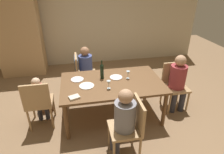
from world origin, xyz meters
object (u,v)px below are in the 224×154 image
at_px(armoire_cabinet, 19,34).
at_px(person_man_guest, 123,119).
at_px(wine_bottle_tall_green, 102,71).
at_px(chair_far_left, 80,69).
at_px(person_man_bearded, 87,67).
at_px(chair_near, 130,124).
at_px(person_woman_host, 178,79).
at_px(handbag, 45,107).
at_px(dinner_plate_guest_right, 77,79).
at_px(dining_table, 112,85).
at_px(person_child_small, 39,96).
at_px(wine_glass_near_left, 109,83).
at_px(chair_left_end, 38,101).
at_px(dinner_plate_guest_left, 116,77).
at_px(chair_right_end, 174,82).
at_px(wine_glass_centre, 128,73).
at_px(dinner_plate_host, 87,86).

distance_m(armoire_cabinet, person_man_guest, 3.83).
bearing_deg(armoire_cabinet, wine_bottle_tall_green, -48.90).
bearing_deg(chair_far_left, person_man_bearded, 90.00).
height_order(chair_near, person_woman_host, person_woman_host).
xyz_separation_m(wine_bottle_tall_green, handbag, (-1.13, 0.17, -0.77)).
bearing_deg(person_woman_host, dinner_plate_guest_right, -6.88).
xyz_separation_m(person_man_bearded, wine_bottle_tall_green, (0.23, -0.76, 0.24)).
distance_m(dining_table, person_man_bearded, 1.01).
distance_m(person_child_small, wine_glass_near_left, 1.24).
height_order(chair_left_end, dinner_plate_guest_left, chair_left_end).
height_order(person_child_small, handbag, person_child_small).
height_order(armoire_cabinet, chair_right_end, armoire_cabinet).
bearing_deg(armoire_cabinet, person_man_bearded, -40.13).
bearing_deg(handbag, person_woman_host, -8.30).
height_order(armoire_cabinet, dinner_plate_guest_left, armoire_cabinet).
distance_m(chair_left_end, dinner_plate_guest_left, 1.43).
bearing_deg(handbag, chair_far_left, 37.80).
bearing_deg(chair_left_end, person_woman_host, 1.36).
height_order(wine_glass_centre, dinner_plate_guest_right, wine_glass_centre).
height_order(person_child_small, wine_bottle_tall_green, wine_bottle_tall_green).
distance_m(person_woman_host, person_child_small, 2.58).
distance_m(person_man_bearded, wine_glass_centre, 1.12).
height_order(chair_near, dinner_plate_host, chair_near).
bearing_deg(wine_glass_centre, wine_glass_near_left, -144.65).
bearing_deg(person_man_guest, person_man_bearded, 10.80).
xyz_separation_m(chair_far_left, wine_glass_near_left, (0.44, -1.15, 0.24)).
distance_m(person_woman_host, person_man_bearded, 1.93).
xyz_separation_m(chair_far_left, person_woman_host, (1.82, -0.96, 0.06)).
bearing_deg(dining_table, dinner_plate_guest_right, 161.60).
bearing_deg(armoire_cabinet, wine_glass_centre, -43.75).
relative_size(chair_right_end, wine_bottle_tall_green, 2.59).
relative_size(chair_left_end, wine_glass_centre, 6.17).
height_order(chair_right_end, person_child_small, person_child_small).
relative_size(armoire_cabinet, chair_left_end, 2.37).
bearing_deg(handbag, dinner_plate_guest_left, -8.21).
height_order(chair_far_left, person_woman_host, person_woman_host).
relative_size(person_man_bearded, dinner_plate_guest_left, 4.75).
relative_size(person_man_guest, wine_glass_centre, 7.50).
relative_size(wine_glass_near_left, handbag, 0.53).
bearing_deg(person_man_bearded, armoire_cabinet, -130.13).
xyz_separation_m(chair_right_end, wine_bottle_tall_green, (-1.44, 0.09, 0.35)).
xyz_separation_m(person_child_small, wine_bottle_tall_green, (1.13, 0.16, 0.32)).
bearing_deg(handbag, armoire_cabinet, 110.21).
bearing_deg(person_child_small, wine_bottle_tall_green, 7.80).
height_order(chair_right_end, chair_near, same).
xyz_separation_m(armoire_cabinet, wine_glass_near_left, (1.91, -2.52, -0.26)).
height_order(wine_bottle_tall_green, dinner_plate_guest_right, wine_bottle_tall_green).
bearing_deg(armoire_cabinet, chair_right_end, -33.95).
bearing_deg(dinner_plate_guest_right, person_man_guest, -62.80).
bearing_deg(handbag, chair_left_end, -90.00).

